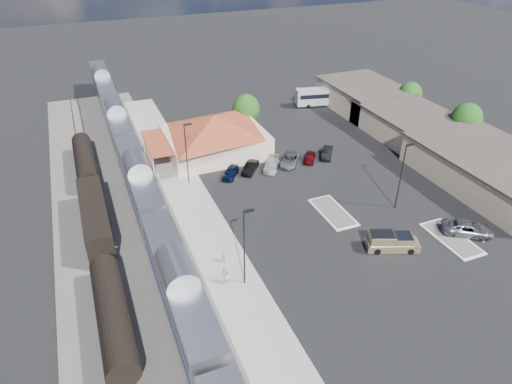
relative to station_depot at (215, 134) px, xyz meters
name	(u,v)px	position (x,y,z in m)	size (l,w,h in m)	color
ground	(312,228)	(4.56, -24.00, -3.13)	(280.00, 280.00, 0.00)	black
railbed	(125,230)	(-16.44, -16.00, -3.07)	(16.00, 100.00, 0.12)	#4C4944
platform	(202,223)	(-7.44, -18.00, -3.04)	(5.50, 92.00, 0.18)	gray
passenger_train	(140,185)	(-13.44, -10.86, -0.26)	(3.00, 104.00, 5.55)	silver
freight_cars	(95,219)	(-19.44, -15.26, -1.21)	(2.80, 46.00, 4.00)	black
station_depot	(215,134)	(0.00, 0.00, 0.00)	(18.35, 12.24, 6.20)	#C2AE8E
buildings_east	(424,131)	(32.56, -9.72, -0.86)	(14.40, 51.40, 4.80)	#C6B28C
traffic_island_south	(333,212)	(8.56, -22.00, -3.03)	(3.30, 7.50, 0.21)	silver
traffic_island_north	(452,238)	(18.56, -32.00, -3.03)	(3.30, 7.50, 0.21)	silver
lamp_plat_s	(245,242)	(-6.34, -30.00, 2.21)	(1.08, 0.25, 9.00)	black
lamp_plat_n	(187,149)	(-6.34, -8.00, 2.21)	(1.08, 0.25, 9.00)	black
lamp_lot	(402,171)	(16.66, -24.00, 2.21)	(1.08, 0.25, 9.00)	black
tree_east_b	(466,119)	(38.56, -12.00, 1.09)	(4.94, 4.94, 6.96)	#382314
tree_east_c	(410,95)	(38.56, 2.00, 0.63)	(4.41, 4.41, 6.21)	#382314
tree_depot	(246,109)	(7.56, 6.00, 0.89)	(4.71, 4.71, 6.63)	#382314
pickup_truck	(393,242)	(10.99, -30.85, -2.18)	(6.16, 4.12, 2.00)	tan
suv	(468,229)	(20.87, -31.90, -2.32)	(2.69, 5.84, 1.62)	gray
coach_bus	(323,96)	(26.09, 12.00, -1.13)	(11.10, 4.61, 3.48)	silver
person_a	(224,256)	(-7.28, -26.10, -2.15)	(0.58, 0.38, 1.59)	gold
person_b	(226,277)	(-8.26, -29.45, -2.03)	(0.90, 0.70, 1.85)	white
parked_car_a	(231,172)	(-0.34, -8.30, -2.43)	(1.66, 4.12, 1.40)	#0C1C40
parked_car_b	(251,167)	(2.86, -8.00, -2.43)	(1.48, 4.24, 1.40)	black
parked_car_c	(271,165)	(6.06, -8.30, -2.45)	(1.92, 4.72, 1.37)	white
parked_car_d	(290,160)	(9.26, -8.00, -2.41)	(2.39, 5.19, 1.44)	gray
parked_car_e	(310,157)	(12.46, -8.30, -2.49)	(1.52, 3.77, 1.28)	maroon
parked_car_f	(327,153)	(15.66, -8.00, -2.42)	(1.50, 4.31, 1.42)	black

